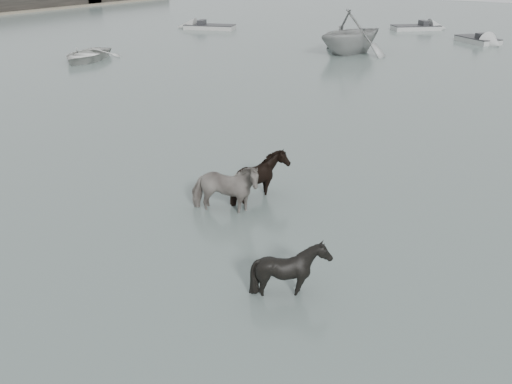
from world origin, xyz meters
TOP-DOWN VIEW (x-y plane):
  - ground at (0.00, 0.00)m, footprint 140.00×140.00m
  - pony_pinto at (-0.13, 1.38)m, footprint 2.08×1.53m
  - pony_dark at (0.17, 2.60)m, footprint 1.60×1.76m
  - pony_black at (3.22, -0.91)m, footprint 1.37×1.25m
  - rowboat_lead at (-20.20, 14.00)m, footprint 4.50×5.21m
  - rowboat_trail at (-7.91, 25.30)m, footprint 6.07×6.60m
  - skiff_outer at (-22.88, 29.52)m, footprint 5.98×3.59m
  - skiff_mid at (-2.28, 34.67)m, footprint 4.64×4.02m
  - skiff_far at (-8.36, 38.83)m, footprint 5.05×4.84m

SIDE VIEW (x-z plane):
  - ground at x=0.00m, z-range 0.00..0.00m
  - skiff_outer at x=-22.88m, z-range 0.00..0.75m
  - skiff_mid at x=-2.28m, z-range 0.00..0.75m
  - skiff_far at x=-8.36m, z-range 0.00..0.75m
  - rowboat_lead at x=-20.20m, z-range 0.00..0.91m
  - pony_black at x=3.22m, z-range 0.00..1.40m
  - pony_dark at x=0.17m, z-range 0.00..1.51m
  - pony_pinto at x=-0.13m, z-range 0.00..1.60m
  - rowboat_trail at x=-7.91m, z-range 0.00..2.91m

